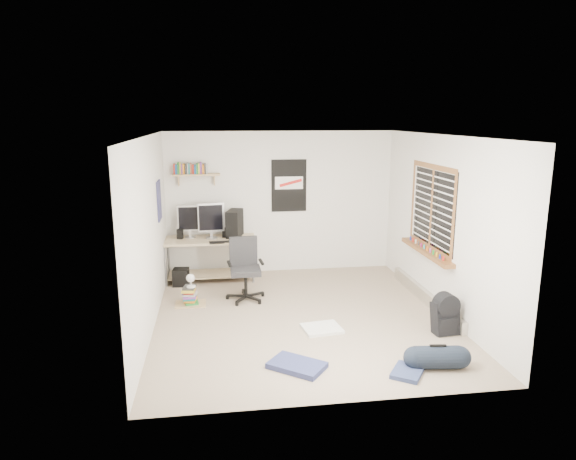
{
  "coord_description": "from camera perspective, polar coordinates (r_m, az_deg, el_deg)",
  "views": [
    {
      "loc": [
        -1.14,
        -6.66,
        2.74
      ],
      "look_at": [
        -0.15,
        0.28,
        1.19
      ],
      "focal_mm": 32.0,
      "sensor_mm": 36.0,
      "label": 1
    }
  ],
  "objects": [
    {
      "name": "baseboard_heater",
      "position": [
        8.07,
        15.04,
        -7.14
      ],
      "size": [
        0.08,
        2.5,
        0.18
      ],
      "primitive_type": "cube",
      "color": "#B7B2A8",
      "rests_on": "floor"
    },
    {
      "name": "duffel_bag",
      "position": [
        6.09,
        16.25,
        -13.34
      ],
      "size": [
        0.29,
        0.29,
        0.51
      ],
      "primitive_type": "cylinder",
      "rotation": [
        0.0,
        0.0,
        -0.12
      ],
      "color": "black",
      "rests_on": "floor"
    },
    {
      "name": "speaker_right",
      "position": [
        8.84,
        -7.05,
        -0.31
      ],
      "size": [
        0.09,
        0.09,
        0.17
      ],
      "primitive_type": "cube",
      "rotation": [
        0.0,
        0.0,
        -0.03
      ],
      "color": "black",
      "rests_on": "desk"
    },
    {
      "name": "desk_lamp",
      "position": [
        7.73,
        -10.74,
        -5.52
      ],
      "size": [
        0.18,
        0.25,
        0.22
      ],
      "primitive_type": "cube",
      "rotation": [
        0.0,
        0.0,
        0.22
      ],
      "color": "white",
      "rests_on": "book_stack"
    },
    {
      "name": "tshirt",
      "position": [
        6.87,
        3.77,
        -10.87
      ],
      "size": [
        0.54,
        0.48,
        0.04
      ],
      "primitive_type": "cube",
      "rotation": [
        0.0,
        0.0,
        0.14
      ],
      "color": "silver",
      "rests_on": "floor"
    },
    {
      "name": "book_stack",
      "position": [
        7.82,
        -10.81,
        -7.08
      ],
      "size": [
        0.45,
        0.39,
        0.29
      ],
      "primitive_type": "cube",
      "rotation": [
        0.0,
        0.0,
        0.11
      ],
      "color": "olive",
      "rests_on": "floor"
    },
    {
      "name": "wall_shelf",
      "position": [
        8.86,
        -10.16,
        6.08
      ],
      "size": [
        0.8,
        0.22,
        0.24
      ],
      "primitive_type": "cube",
      "color": "tan",
      "rests_on": "back_wall"
    },
    {
      "name": "floor",
      "position": [
        7.29,
        1.46,
        -9.62
      ],
      "size": [
        4.0,
        4.5,
        0.01
      ],
      "primitive_type": "cube",
      "color": "gray",
      "rests_on": "ground"
    },
    {
      "name": "right_wall",
      "position": [
        7.51,
        16.78,
        0.51
      ],
      "size": [
        0.01,
        4.5,
        2.5
      ],
      "primitive_type": "cube",
      "color": "silver",
      "rests_on": "ground"
    },
    {
      "name": "jeans_b",
      "position": [
        5.93,
        13.13,
        -15.11
      ],
      "size": [
        0.47,
        0.49,
        0.05
      ],
      "primitive_type": "cube",
      "rotation": [
        0.0,
        0.0,
        0.97
      ],
      "color": "navy",
      "rests_on": "floor"
    },
    {
      "name": "back_wall",
      "position": [
        9.11,
        -0.85,
        3.08
      ],
      "size": [
        4.0,
        0.01,
        2.5
      ],
      "primitive_type": "cube",
      "color": "silver",
      "rests_on": "ground"
    },
    {
      "name": "ceiling",
      "position": [
        6.76,
        1.58,
        10.49
      ],
      "size": [
        4.0,
        4.5,
        0.01
      ],
      "primitive_type": "cube",
      "color": "white",
      "rests_on": "ground"
    },
    {
      "name": "poster_back_wall",
      "position": [
        9.06,
        0.11,
        4.95
      ],
      "size": [
        0.62,
        0.03,
        0.92
      ],
      "primitive_type": "cube",
      "color": "black",
      "rests_on": "back_wall"
    },
    {
      "name": "speaker_left",
      "position": [
        8.84,
        -11.9,
        -0.46
      ],
      "size": [
        0.11,
        0.11,
        0.18
      ],
      "primitive_type": "cube",
      "rotation": [
        0.0,
        0.0,
        -0.29
      ],
      "color": "black",
      "rests_on": "desk"
    },
    {
      "name": "keyboard",
      "position": [
        8.51,
        -7.5,
        -1.36
      ],
      "size": [
        0.38,
        0.16,
        0.02
      ],
      "primitive_type": "cube",
      "rotation": [
        0.0,
        0.0,
        0.09
      ],
      "color": "black",
      "rests_on": "desk"
    },
    {
      "name": "jeans_a",
      "position": [
        5.91,
        1.0,
        -14.82
      ],
      "size": [
        0.71,
        0.67,
        0.07
      ],
      "primitive_type": "cube",
      "rotation": [
        0.0,
        0.0,
        -0.66
      ],
      "color": "navy",
      "rests_on": "floor"
    },
    {
      "name": "monitor_right",
      "position": [
        8.74,
        -8.52,
        0.55
      ],
      "size": [
        0.45,
        0.17,
        0.49
      ],
      "primitive_type": "cube",
      "rotation": [
        0.0,
        0.0,
        0.13
      ],
      "color": "#A3A4A8",
      "rests_on": "desk"
    },
    {
      "name": "poster_left_wall",
      "position": [
        8.0,
        -14.13,
        3.2
      ],
      "size": [
        0.02,
        0.42,
        0.6
      ],
      "primitive_type": "cube",
      "color": "navy",
      "rests_on": "left_wall"
    },
    {
      "name": "backpack",
      "position": [
        7.01,
        17.07,
        -9.34
      ],
      "size": [
        0.35,
        0.29,
        0.43
      ],
      "primitive_type": "cube",
      "rotation": [
        0.0,
        0.0,
        0.1
      ],
      "color": "black",
      "rests_on": "floor"
    },
    {
      "name": "pc_tower",
      "position": [
        8.84,
        -5.95,
        0.71
      ],
      "size": [
        0.33,
        0.49,
        0.47
      ],
      "primitive_type": "cube",
      "rotation": [
        0.0,
        0.0,
        -0.28
      ],
      "color": "black",
      "rests_on": "desk"
    },
    {
      "name": "office_chair",
      "position": [
        7.8,
        -4.75,
        -4.32
      ],
      "size": [
        0.67,
        0.67,
        0.95
      ],
      "primitive_type": "cube",
      "rotation": [
        0.0,
        0.0,
        0.08
      ],
      "color": "#242427",
      "rests_on": "floor"
    },
    {
      "name": "window",
      "position": [
        7.72,
        15.58,
        2.41
      ],
      "size": [
        0.1,
        1.5,
        1.26
      ],
      "primitive_type": "cube",
      "color": "brown",
      "rests_on": "right_wall"
    },
    {
      "name": "desk",
      "position": [
        8.87,
        -8.67,
        -3.19
      ],
      "size": [
        1.69,
        1.1,
        0.71
      ],
      "primitive_type": "cube",
      "rotation": [
        0.0,
        0.0,
        -0.29
      ],
      "color": "tan",
      "rests_on": "floor"
    },
    {
      "name": "subwoofer",
      "position": [
        8.72,
        -11.8,
        -5.14
      ],
      "size": [
        0.28,
        0.28,
        0.28
      ],
      "primitive_type": "cube",
      "rotation": [
        0.0,
        0.0,
        -0.1
      ],
      "color": "black",
      "rests_on": "floor"
    },
    {
      "name": "monitor_left",
      "position": [
        8.86,
        -10.86,
        0.48
      ],
      "size": [
        0.4,
        0.11,
        0.44
      ],
      "primitive_type": "cube",
      "rotation": [
        0.0,
        0.0,
        0.02
      ],
      "color": "#AEAFB3",
      "rests_on": "desk"
    },
    {
      "name": "left_wall",
      "position": [
        6.88,
        -15.17,
        -0.47
      ],
      "size": [
        0.01,
        4.5,
        2.5
      ],
      "primitive_type": "cube",
      "color": "silver",
      "rests_on": "ground"
    }
  ]
}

